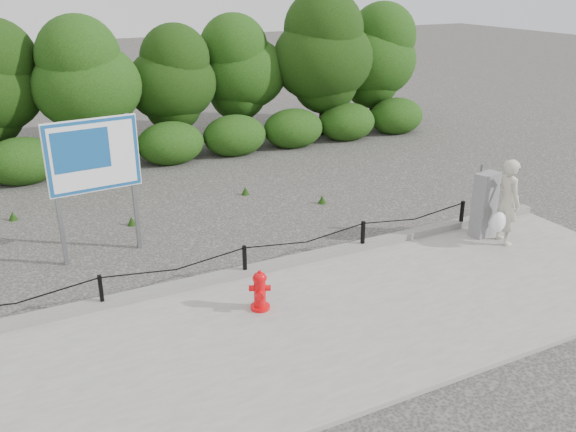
# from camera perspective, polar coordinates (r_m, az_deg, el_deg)

# --- Properties ---
(ground) EXTENTS (90.00, 90.00, 0.00)m
(ground) POSITION_cam_1_polar(r_m,az_deg,el_deg) (11.05, -4.02, -6.01)
(ground) COLOR #2D2B28
(ground) RESTS_ON ground
(sidewalk) EXTENTS (14.00, 4.00, 0.08)m
(sidewalk) POSITION_cam_1_polar(r_m,az_deg,el_deg) (9.46, 0.82, -10.86)
(sidewalk) COLOR gray
(sidewalk) RESTS_ON ground
(curb) EXTENTS (14.00, 0.22, 0.14)m
(curb) POSITION_cam_1_polar(r_m,az_deg,el_deg) (11.02, -4.15, -5.21)
(curb) COLOR slate
(curb) RESTS_ON sidewalk
(chain_barrier) EXTENTS (10.06, 0.06, 0.60)m
(chain_barrier) POSITION_cam_1_polar(r_m,az_deg,el_deg) (10.84, -4.09, -3.88)
(chain_barrier) COLOR black
(chain_barrier) RESTS_ON sidewalk
(treeline) EXTENTS (20.48, 3.55, 4.60)m
(treeline) POSITION_cam_1_polar(r_m,az_deg,el_deg) (18.65, -13.51, 12.97)
(treeline) COLOR black
(treeline) RESTS_ON ground
(fire_hydrant) EXTENTS (0.42, 0.42, 0.68)m
(fire_hydrant) POSITION_cam_1_polar(r_m,az_deg,el_deg) (9.84, -2.65, -7.01)
(fire_hydrant) COLOR red
(fire_hydrant) RESTS_ON sidewalk
(pedestrian) EXTENTS (0.78, 0.71, 1.74)m
(pedestrian) POSITION_cam_1_polar(r_m,az_deg,el_deg) (12.76, 19.84, 1.16)
(pedestrian) COLOR #B7B29D
(pedestrian) RESTS_ON sidewalk
(utility_cabinet) EXTENTS (0.56, 0.42, 1.48)m
(utility_cabinet) POSITION_cam_1_polar(r_m,az_deg,el_deg) (13.05, 17.90, 1.04)
(utility_cabinet) COLOR gray
(utility_cabinet) RESTS_ON sidewalk
(advertising_sign) EXTENTS (1.70, 0.27, 2.73)m
(advertising_sign) POSITION_cam_1_polar(r_m,az_deg,el_deg) (11.75, -17.76, 4.84)
(advertising_sign) COLOR slate
(advertising_sign) RESTS_ON ground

